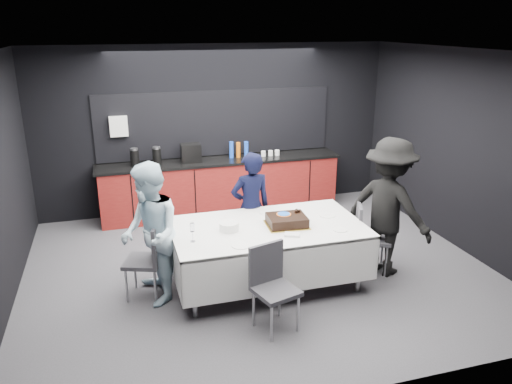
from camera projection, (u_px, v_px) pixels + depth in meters
ground at (258, 268)px, 6.67m from camera, size 6.00×6.00×0.00m
room_shell at (258, 132)px, 6.07m from camera, size 6.04×5.04×2.82m
kitchenette at (220, 182)px, 8.50m from camera, size 4.10×0.64×2.05m
party_table at (268, 236)px, 6.10m from camera, size 2.32×1.32×0.78m
cake_assembly at (287, 221)px, 6.05m from camera, size 0.52×0.44×0.16m
plate_stack at (229, 226)px, 5.91m from camera, size 0.23×0.23×0.10m
loose_plate_near at (241, 245)px, 5.51m from camera, size 0.21×0.21×0.01m
loose_plate_right_a at (327, 215)px, 6.38m from camera, size 0.21×0.21×0.01m
loose_plate_right_b at (340, 230)px, 5.93m from camera, size 0.18×0.18×0.01m
loose_plate_far at (266, 213)px, 6.46m from camera, size 0.18×0.18×0.01m
fork_pile at (292, 235)px, 5.77m from camera, size 0.20×0.17×0.03m
champagne_flute at (192, 229)px, 5.57m from camera, size 0.06×0.06×0.22m
chair_left at (150, 255)px, 5.84m from camera, size 0.54×0.54×0.92m
chair_right at (367, 233)px, 6.47m from camera, size 0.55×0.55×0.92m
chair_near at (272, 281)px, 5.26m from camera, size 0.52×0.52×0.92m
person_center at (251, 207)px, 6.69m from camera, size 0.59×0.42×1.53m
person_left at (150, 234)px, 5.68m from camera, size 0.70×0.87×1.67m
person_right at (389, 207)px, 6.32m from camera, size 1.16×1.34×1.79m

